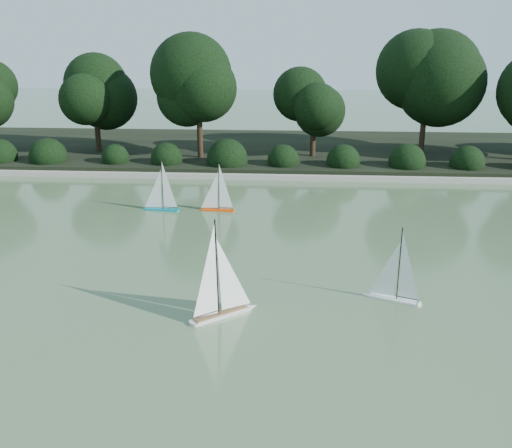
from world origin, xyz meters
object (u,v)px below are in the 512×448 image
(sailboat_white_a, at_px, (390,288))
(sailboat_white_b, at_px, (226,299))
(race_buoy, at_px, (228,283))
(sailboat_orange, at_px, (215,203))
(sailboat_teal, at_px, (159,202))

(sailboat_white_a, height_order, sailboat_white_b, sailboat_white_b)
(sailboat_white_b, relative_size, race_buoy, 11.79)
(sailboat_white_b, distance_m, sailboat_orange, 5.98)
(sailboat_white_a, distance_m, sailboat_teal, 7.37)
(sailboat_white_a, height_order, sailboat_teal, sailboat_teal)
(race_buoy, bearing_deg, sailboat_teal, 117.52)
(race_buoy, bearing_deg, sailboat_white_b, -84.72)
(sailboat_white_b, xyz_separation_m, race_buoy, (-0.12, 1.26, -0.28))
(sailboat_white_a, height_order, sailboat_orange, sailboat_white_a)
(sailboat_white_a, bearing_deg, sailboat_orange, 126.77)
(sailboat_white_b, distance_m, race_buoy, 1.30)
(sailboat_orange, xyz_separation_m, race_buoy, (0.88, -4.64, -0.22))
(sailboat_white_b, relative_size, sailboat_orange, 1.28)
(sailboat_white_a, relative_size, sailboat_teal, 0.99)
(sailboat_orange, xyz_separation_m, sailboat_teal, (-1.51, -0.06, 0.01))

